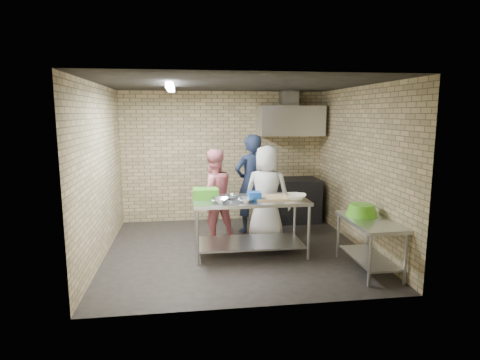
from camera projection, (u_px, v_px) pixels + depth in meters
name	position (u px, v px, depth m)	size (l,w,h in m)	color
floor	(236.00, 250.00, 6.67)	(4.20, 4.20, 0.00)	black
ceiling	(235.00, 84.00, 6.22)	(4.20, 4.20, 0.00)	black
back_wall	(223.00, 157.00, 8.40)	(4.20, 0.06, 2.70)	tan
front_wall	(258.00, 195.00, 4.49)	(4.20, 0.06, 2.70)	tan
left_wall	(100.00, 173.00, 6.16)	(0.06, 4.00, 2.70)	tan
right_wall	(359.00, 168.00, 6.73)	(0.06, 4.00, 2.70)	tan
prep_table	(250.00, 226.00, 6.45)	(1.81, 0.91, 0.91)	silver
side_counter	(369.00, 245.00, 5.78)	(0.60, 1.20, 0.75)	silver
stove	(289.00, 200.00, 8.39)	(1.20, 0.70, 0.90)	black
range_hood	(290.00, 121.00, 8.16)	(1.30, 0.60, 0.60)	silver
hood_duct	(289.00, 99.00, 8.24)	(0.35, 0.30, 0.30)	#A5A8AD
wall_shelf	(302.00, 129.00, 8.42)	(0.80, 0.20, 0.04)	#3F2B19
fluorescent_fixture	(170.00, 87.00, 6.09)	(0.10, 1.25, 0.08)	white
green_crate	(206.00, 194.00, 6.39)	(0.40, 0.30, 0.16)	#3B9D1D
blue_tub	(254.00, 196.00, 6.27)	(0.20, 0.20, 0.13)	blue
cutting_board	(272.00, 198.00, 6.40)	(0.55, 0.42, 0.03)	#D0B678
mixing_bowl_a	(220.00, 200.00, 6.11)	(0.28, 0.28, 0.07)	#B8BBC0
mixing_bowl_b	(231.00, 197.00, 6.38)	(0.22, 0.22, 0.07)	#B5B7BC
mixing_bowl_c	(246.00, 200.00, 6.14)	(0.26, 0.26, 0.06)	#B3B5BA
ceramic_bowl	(295.00, 197.00, 6.32)	(0.35, 0.35, 0.09)	beige
green_basin	(362.00, 210.00, 5.94)	(0.46, 0.46, 0.17)	#59C626
bottle_red	(290.00, 124.00, 8.37)	(0.07, 0.07, 0.18)	#B22619
bottle_green	(309.00, 125.00, 8.43)	(0.06, 0.06, 0.15)	green
man_navy	(251.00, 184.00, 7.60)	(0.68, 0.45, 1.86)	black
woman_pink	(213.00, 195.00, 7.11)	(0.79, 0.62, 1.63)	#D47079
woman_white	(267.00, 193.00, 7.15)	(0.83, 0.54, 1.70)	silver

